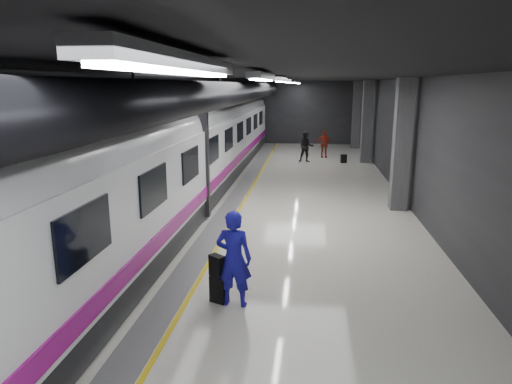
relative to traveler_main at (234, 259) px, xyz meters
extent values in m
plane|color=silver|center=(-0.02, 5.75, -0.97)|extent=(40.00, 40.00, 0.00)
cube|color=black|center=(-0.02, 5.75, 3.53)|extent=(10.00, 40.00, 0.02)
cube|color=#28282B|center=(-0.02, 25.75, 1.28)|extent=(10.00, 0.02, 4.50)
cube|color=#28282B|center=(-5.02, 5.75, 1.28)|extent=(0.02, 40.00, 4.50)
cube|color=#28282B|center=(4.98, 5.75, 1.28)|extent=(0.02, 40.00, 4.50)
cube|color=slate|center=(-1.37, 5.75, -0.96)|extent=(0.65, 39.80, 0.01)
cube|color=yellow|center=(-0.97, 5.75, -0.96)|extent=(0.10, 39.80, 0.01)
cylinder|color=black|center=(-1.32, 5.75, 2.98)|extent=(0.80, 38.00, 0.80)
cube|color=silver|center=(0.58, -5.25, 3.43)|extent=(0.22, 2.60, 0.10)
cube|color=silver|center=(0.58, -0.25, 3.43)|extent=(0.22, 2.60, 0.10)
cube|color=silver|center=(0.58, 4.75, 3.43)|extent=(0.22, 2.60, 0.10)
cube|color=silver|center=(0.58, 9.75, 3.43)|extent=(0.22, 2.60, 0.10)
cube|color=silver|center=(0.58, 14.75, 3.43)|extent=(0.22, 2.60, 0.10)
cube|color=silver|center=(0.58, 19.75, 3.43)|extent=(0.22, 2.60, 0.10)
cube|color=silver|center=(0.58, 23.75, 3.43)|extent=(0.22, 2.60, 0.10)
cube|color=#515154|center=(4.53, 7.75, 1.28)|extent=(0.55, 0.55, 4.50)
cube|color=#515154|center=(4.53, 17.75, 1.28)|extent=(0.55, 0.55, 4.50)
cube|color=#515154|center=(4.53, 23.75, 1.28)|extent=(0.55, 0.55, 4.50)
cube|color=black|center=(-3.27, 5.75, -0.62)|extent=(2.80, 38.00, 0.60)
cube|color=white|center=(-3.27, 5.75, 0.78)|extent=(2.90, 38.00, 2.20)
cylinder|color=white|center=(-3.27, 5.75, 1.73)|extent=(2.80, 38.00, 2.80)
cube|color=#8D0C75|center=(-1.80, 5.75, -0.02)|extent=(0.04, 38.00, 0.35)
cube|color=black|center=(-3.27, 5.75, 1.03)|extent=(3.05, 0.25, 3.80)
cube|color=black|center=(-1.80, -2.25, 1.18)|extent=(0.05, 1.60, 0.85)
cube|color=black|center=(-1.80, 0.75, 1.18)|extent=(0.05, 1.60, 0.85)
cube|color=black|center=(-1.80, 3.75, 1.18)|extent=(0.05, 1.60, 0.85)
cube|color=black|center=(-1.80, 6.75, 1.18)|extent=(0.05, 1.60, 0.85)
cube|color=black|center=(-1.80, 9.75, 1.18)|extent=(0.05, 1.60, 0.85)
cube|color=black|center=(-1.80, 12.75, 1.18)|extent=(0.05, 1.60, 0.85)
cube|color=black|center=(-1.80, 15.75, 1.18)|extent=(0.05, 1.60, 0.85)
cube|color=black|center=(-1.80, 18.75, 1.18)|extent=(0.05, 1.60, 0.85)
cube|color=black|center=(-1.80, 21.75, 1.18)|extent=(0.05, 1.60, 0.85)
imported|color=#1B1AC7|center=(0.00, 0.00, 0.00)|extent=(0.74, 0.52, 1.94)
cube|color=black|center=(-0.32, 0.09, -0.69)|extent=(0.40, 0.33, 0.56)
cube|color=black|center=(-0.35, 0.06, -0.20)|extent=(0.37, 0.34, 0.44)
imported|color=black|center=(1.22, 17.42, -0.11)|extent=(0.90, 0.74, 1.73)
imported|color=maroon|center=(2.26, 19.27, -0.15)|extent=(0.98, 0.46, 1.64)
cube|color=black|center=(3.32, 17.37, -0.73)|extent=(0.36, 0.28, 0.47)
camera|label=1|loc=(1.40, -8.21, 3.29)|focal=32.00mm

